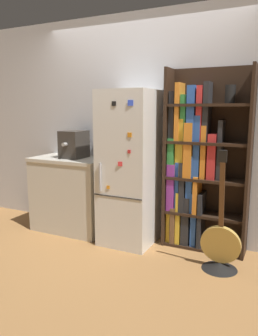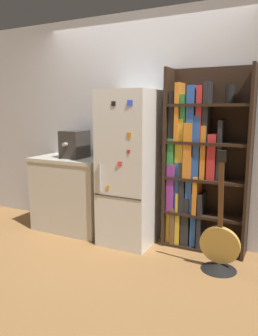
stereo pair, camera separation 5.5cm
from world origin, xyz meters
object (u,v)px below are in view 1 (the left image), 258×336
object	(u,v)px
guitar	(220,253)
espresso_machine	(74,144)
refrigerator	(130,168)
bookshelf	(197,165)

from	to	relation	value
guitar	espresso_machine	bearing A→B (deg)	170.81
espresso_machine	guitar	bearing A→B (deg)	-9.19
refrigerator	espresso_machine	bearing A→B (deg)	176.70
bookshelf	refrigerator	bearing A→B (deg)	-165.64
bookshelf	guitar	world-z (taller)	bookshelf
espresso_machine	refrigerator	bearing A→B (deg)	-3.30
bookshelf	guitar	bearing A→B (deg)	-50.62
refrigerator	guitar	distance (m)	1.30
bookshelf	espresso_machine	xyz separation A→B (m)	(-1.50, -0.14, 0.17)
bookshelf	guitar	size ratio (longest dim) A/B	1.67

